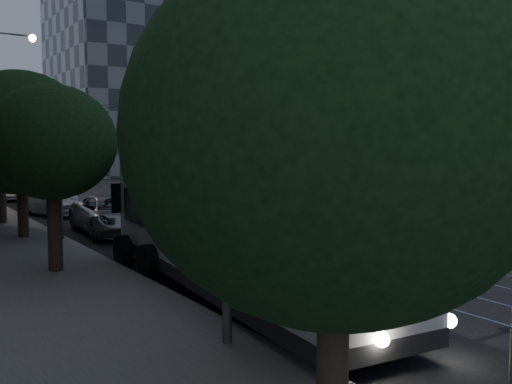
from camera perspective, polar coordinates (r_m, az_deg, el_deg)
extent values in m
plane|color=black|center=(18.43, 6.16, -8.06)|extent=(120.00, 120.00, 0.00)
cube|color=#9C9CA4|center=(36.00, -14.32, -1.64)|extent=(0.08, 90.00, 0.02)
cube|color=#9C9CA4|center=(36.50, -12.19, -1.51)|extent=(0.08, 90.00, 0.02)
cube|color=#9C9CA4|center=(37.10, -9.95, -1.36)|extent=(0.08, 90.00, 0.02)
cube|color=#9C9CA4|center=(37.69, -7.94, -1.23)|extent=(0.08, 90.00, 0.02)
cylinder|color=black|center=(34.64, -21.04, 7.17)|extent=(0.02, 90.00, 0.02)
cylinder|color=black|center=(34.80, -19.91, 7.20)|extent=(0.02, 90.00, 0.02)
cylinder|color=#565759|center=(24.58, -19.00, 2.09)|extent=(0.14, 0.14, 6.00)
cube|color=#353A43|center=(75.22, -10.60, 11.10)|extent=(22.00, 18.00, 24.00)
cube|color=#BABABD|center=(15.61, -2.38, -3.35)|extent=(3.91, 13.04, 3.05)
cube|color=black|center=(15.87, -2.36, -8.23)|extent=(3.95, 13.09, 0.37)
cube|color=black|center=(16.04, -3.38, -2.64)|extent=(3.72, 10.38, 1.12)
cube|color=black|center=(10.70, 15.80, -5.95)|extent=(2.43, 0.30, 1.39)
cube|color=black|center=(21.26, -11.37, -0.50)|extent=(2.23, 0.29, 1.07)
cube|color=#25E133|center=(10.56, 15.93, -0.81)|extent=(1.71, 0.22, 0.34)
cube|color=gray|center=(18.26, -7.66, 3.51)|extent=(2.54, 2.56, 0.54)
sphere|color=white|center=(10.38, 12.45, -14.19)|extent=(0.28, 0.28, 0.28)
sphere|color=white|center=(11.70, 18.78, -12.09)|extent=(0.28, 0.28, 0.28)
cylinder|color=#565759|center=(19.14, -10.04, 6.17)|extent=(0.06, 4.84, 2.12)
cylinder|color=#565759|center=(19.41, -8.30, 6.18)|extent=(0.06, 4.84, 2.12)
cylinder|color=black|center=(11.87, 2.67, -12.91)|extent=(0.32, 1.07, 1.07)
cylinder|color=black|center=(13.53, 11.84, -10.73)|extent=(0.32, 1.07, 1.07)
cylinder|color=black|center=(17.75, -10.82, -6.87)|extent=(0.32, 1.07, 1.07)
cylinder|color=black|center=(18.90, -3.42, -6.04)|extent=(0.32, 1.07, 1.07)
cylinder|color=black|center=(19.62, -13.17, -5.75)|extent=(0.32, 1.07, 1.07)
cylinder|color=black|center=(20.67, -6.30, -5.09)|extent=(0.32, 1.07, 1.07)
imported|color=#9B9FA2|center=(26.57, -14.07, -2.20)|extent=(3.25, 6.35, 1.72)
imported|color=silver|center=(33.90, -19.81, -0.94)|extent=(3.05, 4.76, 1.51)
imported|color=white|center=(38.33, -20.24, -0.24)|extent=(3.26, 5.68, 1.55)
imported|color=silver|center=(43.59, -23.37, 0.13)|extent=(2.08, 4.20, 1.32)
imported|color=white|center=(43.99, -24.11, 0.27)|extent=(3.38, 4.81, 1.52)
cylinder|color=#30211B|center=(8.19, 7.65, -17.26)|extent=(0.44, 0.44, 2.22)
ellipsoid|color=black|center=(7.56, 7.95, 5.83)|extent=(5.61, 5.61, 5.05)
cylinder|color=#30211B|center=(18.89, -19.47, -3.87)|extent=(0.44, 0.44, 2.68)
ellipsoid|color=black|center=(18.66, -19.74, 4.73)|extent=(3.96, 3.96, 3.57)
cylinder|color=#30211B|center=(25.91, -22.28, -1.89)|extent=(0.44, 0.44, 2.38)
ellipsoid|color=black|center=(25.73, -22.54, 5.51)|extent=(5.73, 5.73, 5.16)
cylinder|color=#30211B|center=(30.70, -24.11, -0.78)|extent=(0.44, 0.44, 2.50)
cylinder|color=#565759|center=(11.27, -3.02, 11.30)|extent=(0.20, 0.20, 10.85)
cylinder|color=#565759|center=(40.03, -23.08, 14.30)|extent=(2.48, 0.12, 0.12)
sphere|color=#FFC78C|center=(40.24, -21.45, 14.15)|extent=(0.44, 0.44, 0.44)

